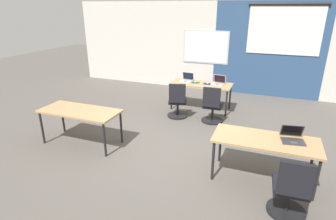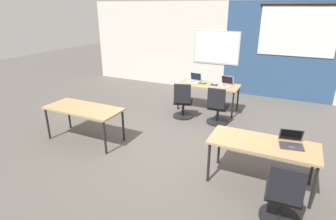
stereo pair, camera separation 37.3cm
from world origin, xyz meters
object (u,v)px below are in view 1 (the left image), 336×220
(desk_near_right, at_px, (265,143))
(chair_near_right_end, at_px, (290,192))
(desk_near_left, at_px, (80,113))
(laptop_near_right_end, at_px, (293,138))
(laptop_far_left, at_px, (187,79))
(mouse_far_right, at_px, (208,83))
(laptop_far_right, at_px, (218,82))
(chair_far_right, at_px, (212,108))
(mouse_far_left, at_px, (195,82))
(chair_far_left, at_px, (178,103))
(desk_far_center, at_px, (201,86))

(desk_near_right, xyz_separation_m, chair_near_right_end, (0.38, -0.76, -0.28))
(desk_near_left, bearing_deg, chair_near_right_end, -11.12)
(laptop_near_right_end, relative_size, laptop_far_left, 1.06)
(chair_near_right_end, xyz_separation_m, mouse_far_right, (-1.96, 3.57, 0.36))
(chair_near_right_end, relative_size, laptop_far_right, 2.49)
(chair_far_right, bearing_deg, desk_near_left, 40.06)
(desk_near_right, height_order, laptop_far_left, laptop_far_left)
(laptop_near_right_end, height_order, mouse_far_left, laptop_near_right_end)
(laptop_near_right_end, relative_size, chair_near_right_end, 0.41)
(laptop_near_right_end, height_order, laptop_far_left, laptop_far_left)
(chair_far_left, distance_m, chair_far_right, 0.88)
(desk_far_center, xyz_separation_m, chair_far_right, (0.49, -0.80, -0.28))
(desk_near_right, distance_m, chair_far_left, 2.94)
(desk_far_center, relative_size, laptop_far_right, 4.34)
(desk_near_left, distance_m, chair_near_right_end, 3.96)
(mouse_far_left, bearing_deg, laptop_near_right_end, -49.79)
(mouse_far_left, bearing_deg, chair_far_right, -51.10)
(laptop_far_right, distance_m, mouse_far_right, 0.28)
(desk_near_left, distance_m, desk_near_right, 3.50)
(desk_near_right, bearing_deg, mouse_far_left, 124.25)
(desk_far_center, bearing_deg, chair_far_right, -58.43)
(mouse_far_left, relative_size, mouse_far_right, 1.00)
(laptop_far_right, xyz_separation_m, mouse_far_right, (-0.27, -0.08, -0.03))
(desk_far_center, xyz_separation_m, laptop_far_left, (-0.43, 0.10, 0.11))
(desk_far_center, relative_size, mouse_far_right, 15.94)
(chair_near_right_end, bearing_deg, chair_far_right, -62.12)
(chair_near_right_end, bearing_deg, mouse_far_left, -60.09)
(chair_near_right_end, height_order, chair_far_right, same)
(chair_near_right_end, bearing_deg, desk_near_left, -13.90)
(desk_near_left, height_order, desk_far_center, same)
(desk_near_left, bearing_deg, laptop_far_right, 52.99)
(desk_far_center, height_order, laptop_far_left, laptop_far_left)
(desk_far_center, xyz_separation_m, laptop_near_right_end, (2.13, -2.70, 0.11))
(desk_far_center, distance_m, chair_far_left, 0.93)
(chair_near_right_end, xyz_separation_m, mouse_far_left, (-2.30, 3.59, 0.36))
(chair_near_right_end, distance_m, mouse_far_right, 4.09)
(chair_far_left, relative_size, mouse_far_right, 9.16)
(mouse_far_left, height_order, mouse_far_right, same)
(mouse_far_left, bearing_deg, laptop_far_left, 164.50)
(chair_near_right_end, distance_m, chair_far_left, 3.74)
(laptop_far_left, height_order, mouse_far_left, laptop_far_left)
(desk_near_right, bearing_deg, laptop_far_right, 114.43)
(mouse_far_right, bearing_deg, chair_far_right, -68.25)
(laptop_far_left, bearing_deg, chair_near_right_end, -49.30)
(laptop_near_right_end, bearing_deg, desk_near_left, 171.74)
(mouse_far_left, relative_size, chair_far_left, 0.11)
(chair_near_right_end, distance_m, mouse_far_left, 4.28)
(mouse_far_left, relative_size, chair_far_right, 0.11)
(mouse_far_right, bearing_deg, desk_far_center, -175.81)
(chair_near_right_end, height_order, laptop_far_left, laptop_far_left)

